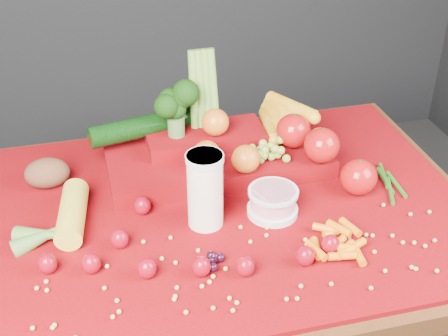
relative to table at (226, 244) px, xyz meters
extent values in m
cube|color=#3E1D0E|center=(0.00, 0.00, 0.07)|extent=(1.10, 0.80, 0.05)
cube|color=#3E1D0E|center=(-0.48, 0.33, -0.31)|extent=(0.06, 0.06, 0.70)
cube|color=#3E1D0E|center=(0.48, 0.33, -0.31)|extent=(0.06, 0.06, 0.70)
cube|color=#6A030A|center=(0.00, 0.00, 0.10)|extent=(1.05, 0.75, 0.01)
cylinder|color=#F1E0D2|center=(-0.06, -0.05, 0.19)|extent=(0.07, 0.07, 0.17)
cylinder|color=silver|center=(-0.06, -0.05, 0.27)|extent=(0.08, 0.08, 0.01)
cylinder|color=silver|center=(0.09, -0.05, 0.11)|extent=(0.11, 0.11, 0.01)
cylinder|color=pink|center=(0.09, -0.05, 0.14)|extent=(0.10, 0.10, 0.04)
cylinder|color=silver|center=(0.09, -0.05, 0.16)|extent=(0.11, 0.11, 0.01)
ellipsoid|color=maroon|center=(-0.24, -0.08, 0.13)|extent=(0.04, 0.04, 0.04)
cone|color=#0D4911|center=(-0.24, -0.08, 0.15)|extent=(0.03, 0.03, 0.01)
ellipsoid|color=maroon|center=(-0.30, -0.14, 0.13)|extent=(0.04, 0.04, 0.04)
cone|color=#0D4911|center=(-0.30, -0.14, 0.15)|extent=(0.03, 0.03, 0.01)
ellipsoid|color=maroon|center=(-0.20, -0.18, 0.13)|extent=(0.04, 0.04, 0.04)
cone|color=#0D4911|center=(-0.20, -0.18, 0.15)|extent=(0.03, 0.03, 0.01)
ellipsoid|color=maroon|center=(-0.10, -0.20, 0.13)|extent=(0.04, 0.04, 0.04)
cone|color=#0D4911|center=(-0.10, -0.20, 0.15)|extent=(0.03, 0.03, 0.01)
ellipsoid|color=maroon|center=(-0.02, -0.22, 0.13)|extent=(0.04, 0.04, 0.04)
cone|color=#0D4911|center=(-0.02, -0.22, 0.15)|extent=(0.03, 0.03, 0.01)
ellipsoid|color=maroon|center=(0.10, -0.22, 0.13)|extent=(0.04, 0.04, 0.04)
cone|color=#0D4911|center=(0.10, -0.22, 0.15)|extent=(0.03, 0.03, 0.01)
ellipsoid|color=maroon|center=(-0.18, 0.02, 0.13)|extent=(0.04, 0.04, 0.04)
cone|color=#0D4911|center=(-0.18, 0.02, 0.15)|extent=(0.03, 0.03, 0.01)
ellipsoid|color=maroon|center=(-0.34, -0.02, 0.13)|extent=(0.04, 0.04, 0.04)
cone|color=#0D4911|center=(-0.34, -0.02, 0.15)|extent=(0.03, 0.03, 0.01)
ellipsoid|color=maroon|center=(0.16, -0.20, 0.13)|extent=(0.04, 0.04, 0.04)
cone|color=#0D4911|center=(0.16, -0.20, 0.15)|extent=(0.03, 0.03, 0.01)
ellipsoid|color=maroon|center=(-0.38, -0.12, 0.13)|extent=(0.04, 0.04, 0.04)
cone|color=#0D4911|center=(-0.38, -0.12, 0.15)|extent=(0.03, 0.03, 0.01)
cylinder|color=gold|center=(-0.33, 0.02, 0.13)|extent=(0.08, 0.19, 0.06)
ellipsoid|color=#4F2D1B|center=(-0.37, 0.18, 0.14)|extent=(0.10, 0.07, 0.07)
cube|color=#6A030A|center=(0.02, 0.15, 0.13)|extent=(0.52, 0.22, 0.04)
cube|color=#6A030A|center=(0.00, 0.20, 0.17)|extent=(0.28, 0.12, 0.03)
sphere|color=#AA0013|center=(0.24, 0.06, 0.19)|extent=(0.08, 0.08, 0.08)
sphere|color=#AA0013|center=(0.30, -0.02, 0.15)|extent=(0.08, 0.08, 0.08)
sphere|color=#AA0013|center=(0.20, 0.14, 0.19)|extent=(0.08, 0.08, 0.08)
sphere|color=#BE5507|center=(-0.02, 0.10, 0.18)|extent=(0.06, 0.06, 0.06)
sphere|color=#BE5507|center=(0.06, 0.06, 0.18)|extent=(0.06, 0.06, 0.06)
sphere|color=#BE5507|center=(0.02, 0.18, 0.22)|extent=(0.06, 0.06, 0.06)
cylinder|color=yellow|center=(0.17, 0.22, 0.17)|extent=(0.06, 0.16, 0.04)
cylinder|color=yellow|center=(0.19, 0.22, 0.18)|extent=(0.04, 0.15, 0.04)
cylinder|color=yellow|center=(0.21, 0.22, 0.20)|extent=(0.07, 0.16, 0.04)
cylinder|color=yellow|center=(0.22, 0.22, 0.21)|extent=(0.10, 0.15, 0.04)
cylinder|color=#3F662D|center=(-0.07, 0.20, 0.21)|extent=(0.04, 0.04, 0.04)
cylinder|color=olive|center=(-0.02, 0.24, 0.26)|extent=(0.03, 0.06, 0.22)
cylinder|color=olive|center=(0.00, 0.24, 0.26)|extent=(0.02, 0.06, 0.22)
cylinder|color=olive|center=(0.01, 0.24, 0.26)|extent=(0.02, 0.06, 0.22)
cylinder|color=olive|center=(0.03, 0.24, 0.26)|extent=(0.03, 0.06, 0.22)
cylinder|color=black|center=(-0.14, 0.24, 0.20)|extent=(0.27, 0.11, 0.05)
camera|label=1|loc=(-0.28, -1.07, 0.92)|focal=50.00mm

